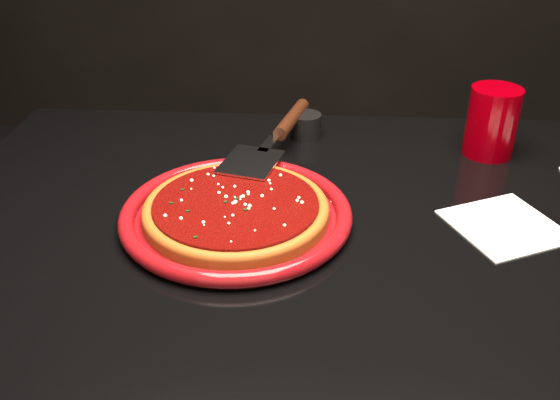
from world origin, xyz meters
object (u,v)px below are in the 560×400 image
Objects in this scene: pizza_server at (274,136)px; cup at (492,122)px; ramekin at (306,125)px; plate at (236,214)px.

cup reaches higher than pizza_server.
cup is at bearing -9.33° from ramekin.
pizza_server is at bearing 78.69° from plate.
ramekin is (-0.31, 0.05, -0.04)m from cup.
cup reaches higher than ramekin.
ramekin reaches higher than plate.
plate is 2.79× the size of cup.
pizza_server is at bearing -172.98° from cup.
plate is 0.21m from pizza_server.
cup reaches higher than plate.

